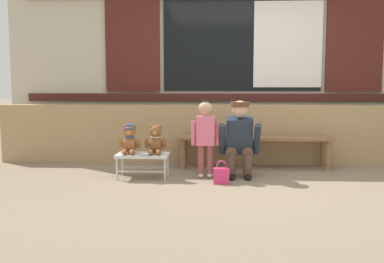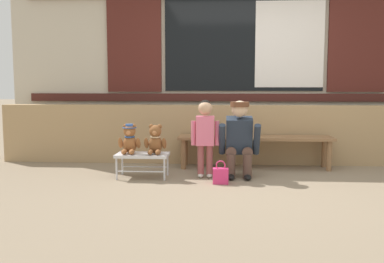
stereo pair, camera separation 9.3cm
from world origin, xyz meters
name	(u,v)px [view 1 (the left image)]	position (x,y,z in m)	size (l,w,h in m)	color
ground_plane	(251,185)	(0.00, 0.00, 0.00)	(60.00, 60.00, 0.00)	#84725B
brick_low_wall	(243,134)	(0.00, 1.43, 0.42)	(7.13, 0.25, 0.85)	tan
shop_facade	(242,48)	(0.00, 1.94, 1.72)	(7.28, 0.26, 3.41)	beige
wooden_bench_long	(254,141)	(0.13, 1.06, 0.37)	(2.10, 0.40, 0.44)	#8E6642
small_display_bench	(143,156)	(-1.29, 0.35, 0.27)	(0.64, 0.36, 0.30)	silver
teddy_bear_with_hat	(130,140)	(-1.45, 0.35, 0.47)	(0.28, 0.27, 0.36)	#93562D
teddy_bear_plain	(156,140)	(-1.13, 0.35, 0.46)	(0.28, 0.26, 0.36)	brown
child_standing	(205,130)	(-0.53, 0.42, 0.59)	(0.35, 0.18, 0.96)	#994C4C
adult_crouching	(240,138)	(-0.10, 0.47, 0.48)	(0.50, 0.49, 0.95)	brown
handbag_on_ground	(221,175)	(-0.33, 0.08, 0.10)	(0.18, 0.11, 0.27)	#E53370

